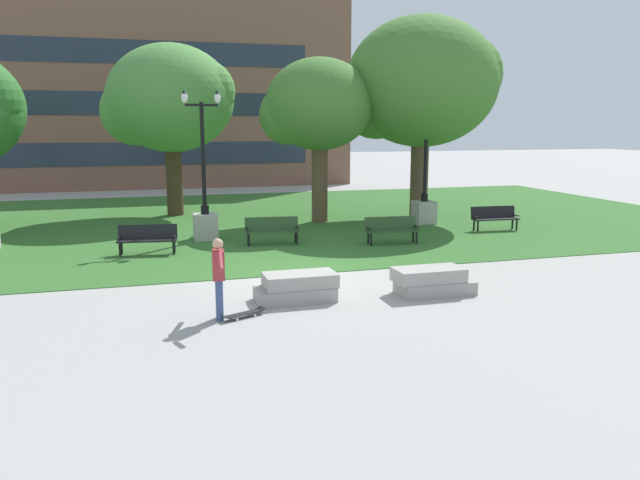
{
  "coord_description": "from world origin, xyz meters",
  "views": [
    {
      "loc": [
        -3.9,
        -15.83,
        4.0
      ],
      "look_at": [
        0.28,
        -1.4,
        1.2
      ],
      "focal_mm": 35.0,
      "sensor_mm": 36.0,
      "label": 1
    }
  ],
  "objects_px": {
    "skateboard": "(243,314)",
    "park_bench_near_left": "(272,229)",
    "lamp_post_right": "(205,210)",
    "lamp_post_center": "(424,199)",
    "park_bench_near_right": "(147,237)",
    "concrete_block_center": "(297,288)",
    "concrete_block_left": "(432,281)",
    "person_skateboarder": "(219,273)",
    "park_bench_far_left": "(392,228)",
    "park_bench_far_right": "(494,217)"
  },
  "relations": [
    {
      "from": "skateboard",
      "to": "park_bench_near_left",
      "type": "height_order",
      "value": "park_bench_near_left"
    },
    {
      "from": "lamp_post_right",
      "to": "lamp_post_center",
      "type": "xyz_separation_m",
      "value": [
        8.91,
        1.18,
        -0.04
      ]
    },
    {
      "from": "skateboard",
      "to": "park_bench_near_right",
      "type": "height_order",
      "value": "park_bench_near_right"
    },
    {
      "from": "concrete_block_center",
      "to": "park_bench_near_left",
      "type": "distance_m",
      "value": 6.86
    },
    {
      "from": "concrete_block_left",
      "to": "park_bench_near_left",
      "type": "height_order",
      "value": "park_bench_near_left"
    },
    {
      "from": "park_bench_near_left",
      "to": "lamp_post_right",
      "type": "distance_m",
      "value": 2.59
    },
    {
      "from": "skateboard",
      "to": "person_skateboarder",
      "type": "bearing_deg",
      "value": 175.24
    },
    {
      "from": "park_bench_near_right",
      "to": "skateboard",
      "type": "bearing_deg",
      "value": -75.99
    },
    {
      "from": "concrete_block_center",
      "to": "lamp_post_right",
      "type": "bearing_deg",
      "value": 98.4
    },
    {
      "from": "concrete_block_center",
      "to": "lamp_post_right",
      "type": "relative_size",
      "value": 0.36
    },
    {
      "from": "park_bench_far_left",
      "to": "person_skateboarder",
      "type": "bearing_deg",
      "value": -134.74
    },
    {
      "from": "person_skateboarder",
      "to": "skateboard",
      "type": "xyz_separation_m",
      "value": [
        0.48,
        -0.04,
        -0.89
      ]
    },
    {
      "from": "park_bench_near_left",
      "to": "lamp_post_center",
      "type": "height_order",
      "value": "lamp_post_center"
    },
    {
      "from": "concrete_block_left",
      "to": "skateboard",
      "type": "height_order",
      "value": "concrete_block_left"
    },
    {
      "from": "concrete_block_left",
      "to": "park_bench_far_right",
      "type": "height_order",
      "value": "park_bench_far_right"
    },
    {
      "from": "park_bench_near_right",
      "to": "park_bench_far_right",
      "type": "relative_size",
      "value": 1.01
    },
    {
      "from": "park_bench_far_left",
      "to": "concrete_block_center",
      "type": "bearing_deg",
      "value": -129.31
    },
    {
      "from": "person_skateboarder",
      "to": "park_bench_far_left",
      "type": "xyz_separation_m",
      "value": [
        6.62,
        6.68,
        -0.44
      ]
    },
    {
      "from": "person_skateboarder",
      "to": "park_bench_far_right",
      "type": "height_order",
      "value": "person_skateboarder"
    },
    {
      "from": "skateboard",
      "to": "lamp_post_center",
      "type": "xyz_separation_m",
      "value": [
        9.09,
        10.42,
        0.93
      ]
    },
    {
      "from": "skateboard",
      "to": "park_bench_near_right",
      "type": "xyz_separation_m",
      "value": [
        -1.8,
        7.23,
        0.45
      ]
    },
    {
      "from": "park_bench_near_left",
      "to": "park_bench_far_left",
      "type": "bearing_deg",
      "value": -14.81
    },
    {
      "from": "park_bench_far_left",
      "to": "park_bench_far_right",
      "type": "height_order",
      "value": "same"
    },
    {
      "from": "lamp_post_right",
      "to": "park_bench_near_right",
      "type": "bearing_deg",
      "value": -134.75
    },
    {
      "from": "concrete_block_center",
      "to": "park_bench_far_left",
      "type": "distance_m",
      "value": 7.47
    },
    {
      "from": "concrete_block_left",
      "to": "concrete_block_center",
      "type": "bearing_deg",
      "value": 173.93
    },
    {
      "from": "skateboard",
      "to": "park_bench_far_left",
      "type": "xyz_separation_m",
      "value": [
        6.14,
        6.72,
        0.45
      ]
    },
    {
      "from": "park_bench_near_left",
      "to": "park_bench_far_right",
      "type": "distance_m",
      "value": 8.7
    },
    {
      "from": "skateboard",
      "to": "park_bench_near_left",
      "type": "relative_size",
      "value": 0.55
    },
    {
      "from": "lamp_post_right",
      "to": "skateboard",
      "type": "bearing_deg",
      "value": -91.14
    },
    {
      "from": "park_bench_near_right",
      "to": "park_bench_far_right",
      "type": "bearing_deg",
      "value": 4.08
    },
    {
      "from": "skateboard",
      "to": "concrete_block_center",
      "type": "bearing_deg",
      "value": 33.83
    },
    {
      "from": "skateboard",
      "to": "lamp_post_center",
      "type": "distance_m",
      "value": 13.86
    },
    {
      "from": "concrete_block_center",
      "to": "park_bench_far_left",
      "type": "xyz_separation_m",
      "value": [
        4.73,
        5.78,
        0.23
      ]
    },
    {
      "from": "park_bench_near_left",
      "to": "park_bench_far_left",
      "type": "relative_size",
      "value": 1.01
    },
    {
      "from": "skateboard",
      "to": "park_bench_far_left",
      "type": "height_order",
      "value": "park_bench_far_left"
    },
    {
      "from": "skateboard",
      "to": "park_bench_far_left",
      "type": "bearing_deg",
      "value": 47.59
    },
    {
      "from": "lamp_post_right",
      "to": "lamp_post_center",
      "type": "height_order",
      "value": "lamp_post_right"
    },
    {
      "from": "concrete_block_left",
      "to": "park_bench_near_left",
      "type": "bearing_deg",
      "value": 108.5
    },
    {
      "from": "park_bench_far_left",
      "to": "park_bench_far_right",
      "type": "relative_size",
      "value": 1.0
    },
    {
      "from": "concrete_block_center",
      "to": "park_bench_far_right",
      "type": "xyz_separation_m",
      "value": [
        9.53,
        7.2,
        0.23
      ]
    },
    {
      "from": "park_bench_near_left",
      "to": "lamp_post_right",
      "type": "height_order",
      "value": "lamp_post_right"
    },
    {
      "from": "concrete_block_center",
      "to": "park_bench_far_right",
      "type": "distance_m",
      "value": 11.95
    },
    {
      "from": "concrete_block_center",
      "to": "lamp_post_center",
      "type": "xyz_separation_m",
      "value": [
        7.69,
        9.47,
        0.71
      ]
    },
    {
      "from": "concrete_block_left",
      "to": "park_bench_far_left",
      "type": "height_order",
      "value": "park_bench_far_left"
    },
    {
      "from": "person_skateboarder",
      "to": "park_bench_far_left",
      "type": "bearing_deg",
      "value": 45.26
    },
    {
      "from": "concrete_block_center",
      "to": "person_skateboarder",
      "type": "bearing_deg",
      "value": -154.44
    },
    {
      "from": "concrete_block_left",
      "to": "park_bench_far_right",
      "type": "distance_m",
      "value": 9.83
    },
    {
      "from": "person_skateboarder",
      "to": "skateboard",
      "type": "distance_m",
      "value": 1.01
    },
    {
      "from": "park_bench_far_right",
      "to": "lamp_post_right",
      "type": "relative_size",
      "value": 0.36
    }
  ]
}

